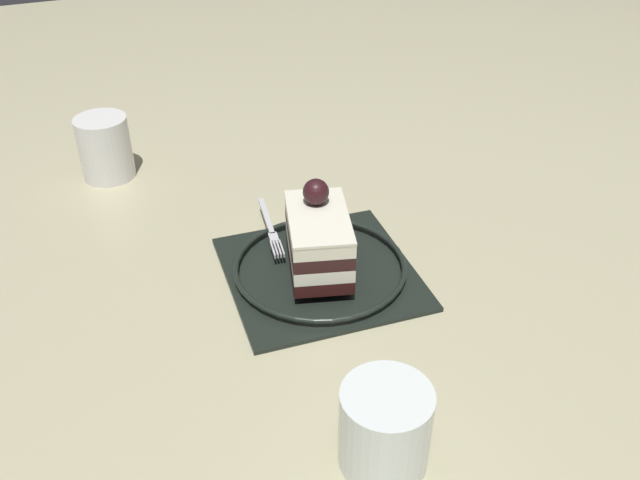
{
  "coord_description": "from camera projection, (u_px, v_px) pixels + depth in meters",
  "views": [
    {
      "loc": [
        0.56,
        -0.23,
        0.45
      ],
      "look_at": [
        0.01,
        -0.01,
        0.05
      ],
      "focal_mm": 38.65,
      "sensor_mm": 36.0,
      "label": 1
    }
  ],
  "objects": [
    {
      "name": "drink_glass_near",
      "position": [
        385.0,
        431.0,
        0.53
      ],
      "size": [
        0.07,
        0.07,
        0.07
      ],
      "color": "white",
      "rests_on": "ground_plane"
    },
    {
      "name": "ground_plane",
      "position": [
        324.0,
        265.0,
        0.76
      ],
      "size": [
        2.4,
        2.4,
        0.0
      ],
      "primitive_type": "plane",
      "color": "#B6AF88"
    },
    {
      "name": "drink_glass_far",
      "position": [
        106.0,
        151.0,
        0.9
      ],
      "size": [
        0.07,
        0.07,
        0.08
      ],
      "color": "white",
      "rests_on": "ground_plane"
    },
    {
      "name": "cake_slice",
      "position": [
        318.0,
        238.0,
        0.71
      ],
      "size": [
        0.12,
        0.09,
        0.09
      ],
      "color": "black",
      "rests_on": "dessert_plate"
    },
    {
      "name": "fork",
      "position": [
        270.0,
        228.0,
        0.79
      ],
      "size": [
        0.12,
        0.03,
        0.0
      ],
      "color": "silver",
      "rests_on": "dessert_plate"
    },
    {
      "name": "dessert_plate",
      "position": [
        320.0,
        269.0,
        0.74
      ],
      "size": [
        0.21,
        0.21,
        0.02
      ],
      "color": "black",
      "rests_on": "ground_plane"
    }
  ]
}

